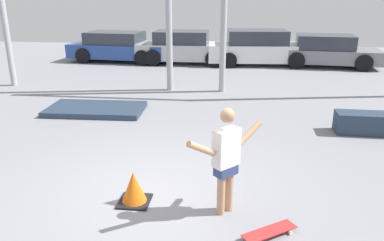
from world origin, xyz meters
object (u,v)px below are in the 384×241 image
object	(u,v)px
skateboard	(269,232)
skateboarder	(226,156)
parked_car_blue	(118,47)
parked_car_silver	(184,48)
parked_car_grey	(327,51)
traffic_cone	(134,188)
parked_car_white	(260,48)
grind_box	(383,124)
manual_pad	(96,109)

from	to	relation	value
skateboard	skateboarder	bearing A→B (deg)	105.02
parked_car_blue	parked_car_silver	size ratio (longest dim) A/B	1.09
parked_car_blue	parked_car_grey	xyz separation A→B (m)	(9.23, -0.24, -0.00)
traffic_cone	parked_car_silver	bearing A→B (deg)	94.08
parked_car_blue	parked_car_white	bearing A→B (deg)	3.97
parked_car_blue	parked_car_silver	distance (m)	3.11
parked_car_white	parked_car_grey	distance (m)	2.83
skateboarder	parked_car_blue	xyz separation A→B (m)	(-5.31, 12.12, -0.22)
parked_car_blue	parked_car_white	size ratio (longest dim) A/B	0.99
grind_box	parked_car_blue	distance (m)	12.21
parked_car_blue	traffic_cone	world-z (taller)	parked_car_blue
parked_car_grey	manual_pad	bearing A→B (deg)	-129.44
skateboard	parked_car_grey	bearing A→B (deg)	40.33
skateboarder	grind_box	distance (m)	4.97
manual_pad	grind_box	bearing A→B (deg)	-6.94
parked_car_silver	parked_car_grey	bearing A→B (deg)	-0.51
manual_pad	parked_car_silver	bearing A→B (deg)	79.77
skateboarder	traffic_cone	xyz separation A→B (m)	(-1.36, 0.10, -0.63)
parked_car_white	skateboarder	bearing A→B (deg)	-99.51
skateboarder	parked_car_grey	distance (m)	12.52
parked_car_grey	traffic_cone	distance (m)	12.92
parked_car_grey	parked_car_blue	bearing A→B (deg)	-175.82
skateboarder	parked_car_white	xyz separation A→B (m)	(1.11, 11.99, -0.16)
grind_box	manual_pad	distance (m)	7.01
parked_car_white	parked_car_blue	bearing A→B (deg)	174.61
skateboarder	grind_box	bearing A→B (deg)	1.36
skateboard	grind_box	bearing A→B (deg)	20.92
skateboard	manual_pad	xyz separation A→B (m)	(-4.16, 4.92, 0.01)
grind_box	traffic_cone	bearing A→B (deg)	-143.87
skateboard	parked_car_white	xyz separation A→B (m)	(0.51, 12.50, 0.65)
skateboarder	grind_box	world-z (taller)	skateboarder
parked_car_silver	parked_car_white	size ratio (longest dim) A/B	0.90
skateboarder	traffic_cone	bearing A→B (deg)	130.87
grind_box	parked_car_grey	distance (m)	8.34
manual_pad	parked_car_blue	size ratio (longest dim) A/B	0.54
grind_box	parked_car_blue	bearing A→B (deg)	135.50
parked_car_silver	skateboarder	bearing A→B (deg)	-79.53
parked_car_white	manual_pad	bearing A→B (deg)	-125.88
parked_car_blue	parked_car_white	xyz separation A→B (m)	(6.41, -0.13, 0.07)
skateboard	parked_car_white	size ratio (longest dim) A/B	0.16
skateboard	parked_car_white	bearing A→B (deg)	53.05
skateboarder	grind_box	xyz separation A→B (m)	(3.40, 3.57, -0.63)
skateboard	manual_pad	size ratio (longest dim) A/B	0.30
manual_pad	parked_car_white	xyz separation A→B (m)	(4.67, 7.58, 0.64)
skateboarder	skateboard	xyz separation A→B (m)	(0.60, -0.51, -0.81)
skateboard	parked_car_silver	world-z (taller)	parked_car_silver
skateboard	parked_car_white	distance (m)	12.53
skateboard	parked_car_silver	distance (m)	12.77
parked_car_grey	parked_car_silver	bearing A→B (deg)	-174.86
skateboard	parked_car_grey	xyz separation A→B (m)	(3.33, 12.39, 0.58)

